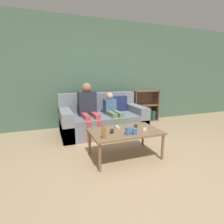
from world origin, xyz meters
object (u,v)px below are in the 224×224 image
object	(u,v)px
tv_remote_0	(145,130)
bottle	(104,133)
coffee_table	(125,133)
tv_remote_2	(112,131)
bookshelf	(144,110)
cup_near	(135,131)
person_child	(112,111)
tv_remote_1	(136,126)
cup_far	(128,131)
tv_remote_3	(117,127)
person_adult	(88,106)
couch	(103,120)

from	to	relation	value
tv_remote_0	bottle	size ratio (longest dim) A/B	0.88
bottle	coffee_table	bearing A→B (deg)	26.66
tv_remote_2	coffee_table	bearing A→B (deg)	21.53
bookshelf	cup_near	world-z (taller)	bookshelf
person_child	tv_remote_1	world-z (taller)	person_child
person_child	tv_remote_1	bearing A→B (deg)	-91.72
cup_far	tv_remote_3	bearing A→B (deg)	93.17
bottle	person_child	bearing A→B (deg)	64.70
coffee_table	tv_remote_2	xyz separation A→B (m)	(-0.21, 0.01, 0.05)
coffee_table	tv_remote_1	size ratio (longest dim) A/B	6.20
bookshelf	person_adult	distance (m)	1.89
coffee_table	tv_remote_1	world-z (taller)	tv_remote_1
person_child	tv_remote_0	distance (m)	1.23
bookshelf	coffee_table	size ratio (longest dim) A/B	0.80
cup_near	tv_remote_0	bearing A→B (deg)	24.97
cup_far	tv_remote_0	size ratio (longest dim) A/B	0.65
coffee_table	tv_remote_0	size ratio (longest dim) A/B	6.37
bookshelf	person_adult	bearing A→B (deg)	-159.17
tv_remote_2	bottle	distance (m)	0.31
bookshelf	person_child	world-z (taller)	person_child
person_child	tv_remote_2	bearing A→B (deg)	-114.31
person_adult	cup_near	distance (m)	1.45
person_child	bottle	world-z (taller)	person_child
couch	coffee_table	bearing A→B (deg)	-91.78
coffee_table	tv_remote_3	size ratio (longest dim) A/B	6.18
bottle	couch	bearing A→B (deg)	73.08
cup_far	cup_near	bearing A→B (deg)	-16.15
tv_remote_3	bottle	distance (m)	0.53
couch	tv_remote_3	xyz separation A→B (m)	(-0.10, -1.10, 0.16)
tv_remote_0	bottle	xyz separation A→B (m)	(-0.70, -0.11, 0.07)
person_adult	bottle	size ratio (longest dim) A/B	5.82
couch	cup_near	distance (m)	1.50
bookshelf	tv_remote_1	bearing A→B (deg)	-124.47
coffee_table	cup_far	size ratio (longest dim) A/B	9.75
tv_remote_0	tv_remote_1	bearing A→B (deg)	135.97
person_child	cup_far	distance (m)	1.34
person_adult	bottle	xyz separation A→B (m)	(-0.11, -1.39, -0.13)
tv_remote_3	bottle	world-z (taller)	bottle
person_adult	bottle	bearing A→B (deg)	-95.79
coffee_table	person_child	distance (m)	1.16
tv_remote_3	cup_near	bearing A→B (deg)	-69.35
coffee_table	person_adult	world-z (taller)	person_adult
tv_remote_1	person_child	bearing A→B (deg)	119.34
tv_remote_1	tv_remote_2	world-z (taller)	same
cup_far	tv_remote_1	xyz separation A→B (m)	(0.28, 0.29, -0.04)
person_adult	person_child	distance (m)	0.54
couch	bottle	size ratio (longest dim) A/B	9.50
cup_far	tv_remote_2	world-z (taller)	cup_far
person_adult	tv_remote_0	bearing A→B (deg)	-66.39
tv_remote_0	tv_remote_2	distance (m)	0.52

